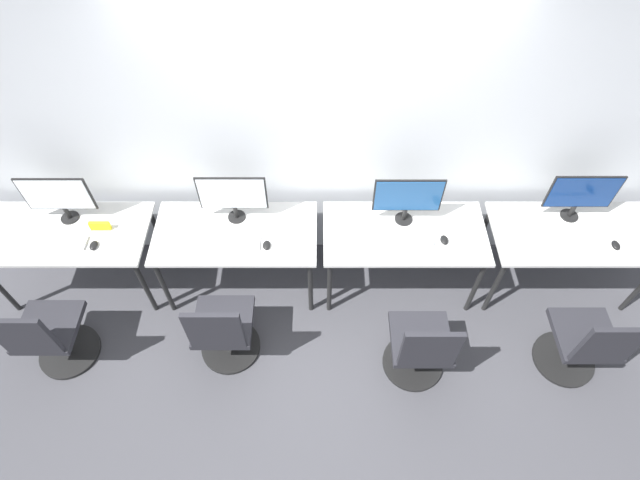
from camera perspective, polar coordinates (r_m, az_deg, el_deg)
The scene contains 23 objects.
ground_plane at distance 4.35m, azimuth -0.00°, elevation -8.40°, with size 20.00×20.00×0.00m, color #3D3D42.
wall_back at distance 3.77m, azimuth 0.01°, elevation 12.84°, with size 12.00×0.05×2.80m.
desk_far_left at distance 4.48m, azimuth -26.80°, elevation 0.22°, with size 1.29×0.65×0.72m.
monitor_far_left at distance 4.34m, azimuth -27.81°, elevation 4.46°, with size 0.53×0.14×0.44m.
keyboard_far_left at distance 4.35m, azimuth -27.63°, elevation -0.30°, with size 0.42×0.14×0.02m.
mouse_far_left at distance 4.21m, azimuth -24.45°, elevation -0.54°, with size 0.06×0.09×0.03m.
office_chair_far_left at distance 4.34m, azimuth -28.49°, elevation -9.74°, with size 0.48×0.48×0.90m.
desk_left at distance 4.05m, azimuth -9.56°, elevation 0.23°, with size 1.29×0.65×0.72m.
monitor_left at distance 3.90m, azimuth -9.96°, elevation 5.05°, with size 0.53×0.14×0.44m.
keyboard_left at distance 3.91m, azimuth -9.90°, elevation -0.37°, with size 0.42×0.14×0.02m.
mouse_left at distance 3.86m, azimuth -6.12°, elevation -0.58°, with size 0.06×0.09×0.03m.
office_chair_left at distance 3.92m, azimuth -10.95°, elevation -10.30°, with size 0.48×0.48×0.90m.
desk_right at distance 4.05m, azimuth 9.57°, elevation 0.21°, with size 1.29×0.65×0.72m.
monitor_right at distance 3.89m, azimuth 10.01°, elevation 4.77°, with size 0.53×0.14×0.44m.
keyboard_right at distance 3.94m, azimuth 9.83°, elevation 0.19°, with size 0.42×0.14×0.02m.
mouse_right at distance 3.99m, azimuth 14.02°, elevation 0.00°, with size 0.06×0.09×0.03m.
office_chair_right at distance 3.85m, azimuth 11.36°, elevation -12.17°, with size 0.48×0.48×0.90m.
desk_far_right at distance 4.47m, azimuth 26.82°, elevation 0.18°, with size 1.29×0.65×0.72m.
monitor_far_right at distance 4.35m, azimuth 27.75°, elevation 4.63°, with size 0.53×0.14×0.44m.
keyboard_far_right at distance 4.33m, azimuth 27.78°, elevation -0.72°, with size 0.42×0.14×0.02m.
mouse_far_right at distance 4.46m, azimuth 30.74°, elevation -0.53°, with size 0.06×0.09×0.03m.
office_chair_far_right at distance 4.27m, azimuth 27.88°, elevation -10.63°, with size 0.48×0.48×0.90m.
placard_far_left at distance 4.29m, azimuth -23.84°, elevation 1.51°, with size 0.16×0.03×0.08m.
Camera 1 is at (0.00, -2.14, 3.78)m, focal length 28.00 mm.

